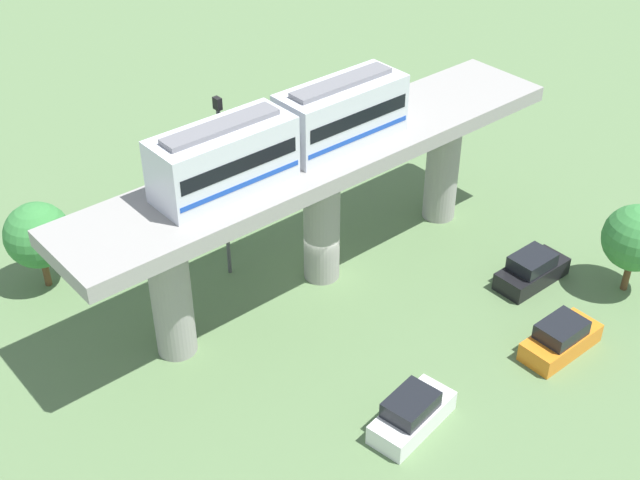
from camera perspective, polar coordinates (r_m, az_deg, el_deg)
ground_plane at (r=45.94m, az=0.11°, el=-2.34°), size 120.00×120.00×0.00m
viaduct at (r=42.69m, az=0.12°, el=3.87°), size 5.20×28.00×7.70m
train at (r=39.77m, az=-2.35°, el=7.04°), size 2.64×13.55×3.24m
parked_car_white at (r=37.54m, az=6.15°, el=-11.48°), size 2.44×4.43×1.76m
parked_car_orange at (r=42.40m, az=15.79°, el=-6.37°), size 1.82×4.21×1.76m
parked_car_black at (r=46.39m, az=13.97°, el=-1.98°), size 1.84×4.22×1.76m
tree_near_viaduct at (r=45.74m, az=-18.33°, el=0.30°), size 3.44×3.44×4.89m
tree_mid_lot at (r=48.08m, az=-9.05°, el=3.92°), size 3.51×3.51×5.17m
tree_far_corner at (r=45.95m, az=20.37°, el=0.12°), size 3.45×3.45×4.97m
signal_post at (r=43.25m, az=-6.47°, el=3.88°), size 0.44×0.28×10.30m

